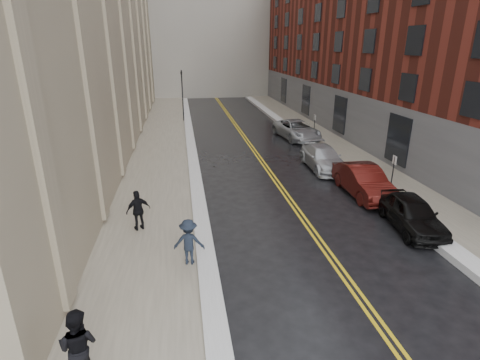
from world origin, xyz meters
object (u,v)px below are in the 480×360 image
object	(u,v)px
car_black	(412,213)
pedestrian_a	(79,346)
car_silver_near	(323,158)
car_silver_far	(297,130)
pedestrian_c	(138,210)
car_maroon	(363,181)
pedestrian_b	(189,242)

from	to	relation	value
car_black	pedestrian_a	xyz separation A→B (m)	(-12.24, -6.17, 0.39)
car_silver_near	pedestrian_a	xyz separation A→B (m)	(-11.50, -14.81, 0.41)
car_silver_near	car_silver_far	bearing A→B (deg)	85.82
car_silver_far	pedestrian_c	xyz separation A→B (m)	(-11.63, -15.35, 0.26)
car_silver_far	pedestrian_c	bearing A→B (deg)	-135.02
car_silver_near	pedestrian_c	size ratio (longest dim) A/B	2.80
car_black	car_silver_far	bearing A→B (deg)	96.78
car_maroon	car_silver_near	world-z (taller)	car_maroon
car_black	pedestrian_c	bearing A→B (deg)	179.60
pedestrian_c	car_black	bearing A→B (deg)	149.06
car_maroon	pedestrian_a	world-z (taller)	pedestrian_a
car_black	pedestrian_b	bearing A→B (deg)	-164.22
pedestrian_b	car_maroon	bearing A→B (deg)	-140.59
pedestrian_a	pedestrian_c	world-z (taller)	pedestrian_a
car_black	car_maroon	distance (m)	3.99
pedestrian_b	car_silver_near	bearing A→B (deg)	-122.21
car_maroon	pedestrian_a	distance (m)	15.70
car_maroon	car_silver_near	xyz separation A→B (m)	(-0.47, 4.66, -0.08)
car_silver_far	pedestrian_a	distance (m)	26.04
car_silver_near	pedestrian_c	distance (m)	13.05
car_silver_far	pedestrian_b	bearing A→B (deg)	-125.52
car_maroon	car_silver_near	bearing A→B (deg)	95.96
car_black	car_silver_far	xyz separation A→B (m)	(0.00, 16.82, 0.04)
pedestrian_c	pedestrian_b	bearing A→B (deg)	100.35
car_silver_near	pedestrian_b	size ratio (longest dim) A/B	2.88
car_maroon	car_silver_near	distance (m)	4.68
car_silver_near	pedestrian_c	world-z (taller)	pedestrian_c
pedestrian_a	car_silver_far	bearing A→B (deg)	-102.96
car_maroon	pedestrian_c	distance (m)	11.64
car_black	pedestrian_c	distance (m)	11.73
pedestrian_b	pedestrian_c	distance (m)	3.61
pedestrian_a	pedestrian_b	world-z (taller)	pedestrian_a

